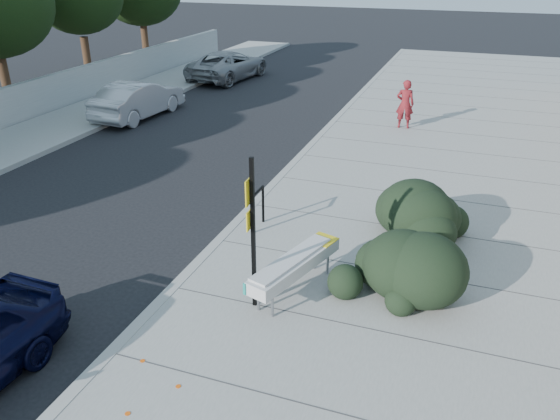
% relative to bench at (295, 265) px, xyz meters
% --- Properties ---
extents(ground, '(120.00, 120.00, 0.00)m').
position_rel_bench_xyz_m(ground, '(-2.22, -0.67, -0.71)').
color(ground, black).
rests_on(ground, ground).
extents(sidewalk_near, '(11.20, 50.00, 0.15)m').
position_rel_bench_xyz_m(sidewalk_near, '(3.38, 4.33, -0.63)').
color(sidewalk_near, gray).
rests_on(sidewalk_near, ground).
extents(curb_near, '(0.22, 50.00, 0.17)m').
position_rel_bench_xyz_m(curb_near, '(-2.22, 4.33, -0.62)').
color(curb_near, '#9E9E99').
rests_on(curb_near, ground).
extents(curb_far, '(0.22, 50.00, 0.17)m').
position_rel_bench_xyz_m(curb_far, '(-10.22, 4.33, -0.62)').
color(curb_far, '#9E9E99').
rests_on(curb_far, ground).
extents(bench, '(1.16, 2.37, 0.71)m').
position_rel_bench_xyz_m(bench, '(0.00, 0.00, 0.00)').
color(bench, gray).
rests_on(bench, sidewalk_near).
extents(bike_rack, '(0.06, 0.64, 0.94)m').
position_rel_bench_xyz_m(bike_rack, '(-1.62, 2.22, 0.00)').
color(bike_rack, black).
rests_on(bike_rack, sidewalk_near).
extents(sign_post, '(0.11, 0.33, 2.83)m').
position_rel_bench_xyz_m(sign_post, '(-0.55, -0.67, 1.03)').
color(sign_post, black).
rests_on(sign_post, sidewalk_near).
extents(hedge, '(2.46, 4.07, 1.44)m').
position_rel_bench_xyz_m(hedge, '(1.78, 1.83, 0.16)').
color(hedge, black).
rests_on(hedge, sidewalk_near).
extents(wagon_silver, '(1.80, 4.42, 1.42)m').
position_rel_bench_xyz_m(wagon_silver, '(-9.72, 9.80, 0.00)').
color(wagon_silver, '#B8B8BD').
rests_on(wagon_silver, ground).
extents(suv_silver, '(2.95, 5.36, 1.42)m').
position_rel_bench_xyz_m(suv_silver, '(-9.41, 17.56, 0.00)').
color(suv_silver, gray).
rests_on(suv_silver, ground).
extents(pedestrian, '(0.67, 0.47, 1.74)m').
position_rel_bench_xyz_m(pedestrian, '(0.37, 11.38, 0.31)').
color(pedestrian, maroon).
rests_on(pedestrian, sidewalk_near).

